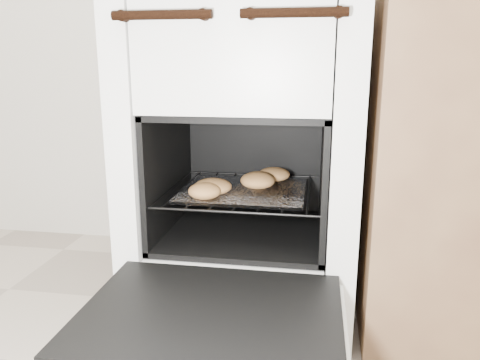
% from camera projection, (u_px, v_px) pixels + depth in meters
% --- Properties ---
extents(stove, '(0.63, 0.70, 0.96)m').
position_uv_depth(stove, '(248.00, 151.00, 1.42)').
color(stove, white).
rests_on(stove, ground).
extents(oven_door, '(0.56, 0.44, 0.04)m').
position_uv_depth(oven_door, '(211.00, 319.00, 0.98)').
color(oven_door, black).
rests_on(oven_door, stove).
extents(oven_rack, '(0.46, 0.44, 0.01)m').
position_uv_depth(oven_rack, '(245.00, 191.00, 1.38)').
color(oven_rack, black).
rests_on(oven_rack, stove).
extents(foil_sheet, '(0.35, 0.31, 0.01)m').
position_uv_depth(foil_sheet, '(243.00, 190.00, 1.36)').
color(foil_sheet, white).
rests_on(foil_sheet, oven_rack).
extents(baked_rolls, '(0.27, 0.33, 0.05)m').
position_uv_depth(baked_rolls, '(243.00, 182.00, 1.36)').
color(baked_rolls, '#BA804A').
rests_on(baked_rolls, foil_sheet).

